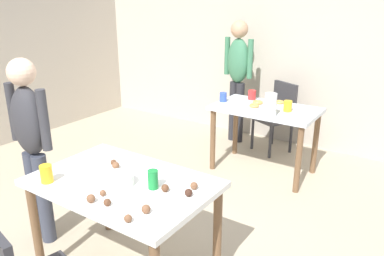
# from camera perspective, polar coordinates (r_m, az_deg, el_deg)

# --- Properties ---
(wall_back) EXTENTS (6.40, 0.10, 2.60)m
(wall_back) POSITION_cam_1_polar(r_m,az_deg,el_deg) (5.12, 15.91, 11.80)
(wall_back) COLOR #BCB2A3
(wall_back) RESTS_ON ground_plane
(dining_table_near) EXTENTS (1.19, 0.78, 0.75)m
(dining_table_near) POSITION_cam_1_polar(r_m,az_deg,el_deg) (2.62, -10.18, -9.67)
(dining_table_near) COLOR white
(dining_table_near) RESTS_ON ground_plane
(dining_table_far) EXTENTS (1.11, 0.66, 0.75)m
(dining_table_far) POSITION_cam_1_polar(r_m,az_deg,el_deg) (4.25, 10.82, 1.54)
(dining_table_far) COLOR silver
(dining_table_far) RESTS_ON ground_plane
(chair_far_table) EXTENTS (0.53, 0.53, 0.87)m
(chair_far_table) POSITION_cam_1_polar(r_m,az_deg,el_deg) (4.94, 12.63, 2.25)
(chair_far_table) COLOR #2D2D33
(chair_far_table) RESTS_ON ground_plane
(person_girl_near) EXTENTS (0.45, 0.20, 1.48)m
(person_girl_near) POSITION_cam_1_polar(r_m,az_deg,el_deg) (3.13, -22.83, -1.28)
(person_girl_near) COLOR #383D4C
(person_girl_near) RESTS_ON ground_plane
(person_adult_far) EXTENTS (0.45, 0.26, 1.60)m
(person_adult_far) POSITION_cam_1_polar(r_m,az_deg,el_deg) (5.06, 6.83, 8.47)
(person_adult_far) COLOR #28282D
(person_adult_far) RESTS_ON ground_plane
(mixing_bowl) EXTENTS (0.20, 0.20, 0.07)m
(mixing_bowl) POSITION_cam_1_polar(r_m,az_deg,el_deg) (2.51, -10.89, -7.55)
(mixing_bowl) COLOR white
(mixing_bowl) RESTS_ON dining_table_near
(soda_can) EXTENTS (0.07, 0.07, 0.12)m
(soda_can) POSITION_cam_1_polar(r_m,az_deg,el_deg) (2.42, -5.82, -7.62)
(soda_can) COLOR #198438
(soda_can) RESTS_ON dining_table_near
(fork_near) EXTENTS (0.17, 0.02, 0.01)m
(fork_near) POSITION_cam_1_polar(r_m,az_deg,el_deg) (2.95, -14.04, -4.31)
(fork_near) COLOR silver
(fork_near) RESTS_ON dining_table_near
(cup_near_0) EXTENTS (0.08, 0.08, 0.12)m
(cup_near_0) POSITION_cam_1_polar(r_m,az_deg,el_deg) (2.66, -20.85, -6.39)
(cup_near_0) COLOR yellow
(cup_near_0) RESTS_ON dining_table_near
(cake_ball_0) EXTENTS (0.05, 0.05, 0.05)m
(cake_ball_0) POSITION_cam_1_polar(r_m,az_deg,el_deg) (2.19, -6.86, -11.88)
(cake_ball_0) COLOR brown
(cake_ball_0) RESTS_ON dining_table_near
(cake_ball_1) EXTENTS (0.05, 0.05, 0.05)m
(cake_ball_1) POSITION_cam_1_polar(r_m,az_deg,el_deg) (2.41, 0.30, -8.58)
(cake_ball_1) COLOR brown
(cake_ball_1) RESTS_ON dining_table_near
(cake_ball_2) EXTENTS (0.04, 0.04, 0.04)m
(cake_ball_2) POSITION_cam_1_polar(r_m,az_deg,el_deg) (2.79, -11.59, -5.04)
(cake_ball_2) COLOR brown
(cake_ball_2) RESTS_ON dining_table_near
(cake_ball_3) EXTENTS (0.04, 0.04, 0.04)m
(cake_ball_3) POSITION_cam_1_polar(r_m,az_deg,el_deg) (2.40, -13.12, -9.40)
(cake_ball_3) COLOR brown
(cake_ball_3) RESTS_ON dining_table_near
(cake_ball_4) EXTENTS (0.04, 0.04, 0.04)m
(cake_ball_4) POSITION_cam_1_polar(r_m,az_deg,el_deg) (2.60, -5.98, -6.70)
(cake_ball_4) COLOR brown
(cake_ball_4) RESTS_ON dining_table_near
(cake_ball_5) EXTENTS (0.05, 0.05, 0.05)m
(cake_ball_5) POSITION_cam_1_polar(r_m,az_deg,el_deg) (2.34, -0.52, -9.60)
(cake_ball_5) COLOR #3D2319
(cake_ball_5) RESTS_ON dining_table_near
(cake_ball_6) EXTENTS (0.04, 0.04, 0.04)m
(cake_ball_6) POSITION_cam_1_polar(r_m,az_deg,el_deg) (2.29, -12.50, -10.75)
(cake_ball_6) COLOR brown
(cake_ball_6) RESTS_ON dining_table_near
(cake_ball_7) EXTENTS (0.05, 0.05, 0.05)m
(cake_ball_7) POSITION_cam_1_polar(r_m,az_deg,el_deg) (2.39, -4.03, -8.90)
(cake_ball_7) COLOR brown
(cake_ball_7) RESTS_ON dining_table_near
(cake_ball_8) EXTENTS (0.04, 0.04, 0.04)m
(cake_ball_8) POSITION_cam_1_polar(r_m,az_deg,el_deg) (2.13, -9.50, -13.13)
(cake_ball_8) COLOR brown
(cake_ball_8) RESTS_ON dining_table_near
(cake_ball_9) EXTENTS (0.05, 0.05, 0.05)m
(cake_ball_9) POSITION_cam_1_polar(r_m,az_deg,el_deg) (2.74, -11.28, -5.46)
(cake_ball_9) COLOR brown
(cake_ball_9) RESTS_ON dining_table_near
(cake_ball_10) EXTENTS (0.05, 0.05, 0.05)m
(cake_ball_10) POSITION_cam_1_polar(r_m,az_deg,el_deg) (2.35, -14.83, -10.11)
(cake_ball_10) COLOR brown
(cake_ball_10) RESTS_ON dining_table_near
(pitcher_far) EXTENTS (0.12, 0.12, 0.23)m
(pitcher_far) POSITION_cam_1_polar(r_m,az_deg,el_deg) (3.89, 11.58, 3.42)
(pitcher_far) COLOR white
(pitcher_far) RESTS_ON dining_table_far
(cup_far_0) EXTENTS (0.09, 0.09, 0.11)m
(cup_far_0) POSITION_cam_1_polar(r_m,az_deg,el_deg) (4.50, 8.91, 4.90)
(cup_far_0) COLOR red
(cup_far_0) RESTS_ON dining_table_far
(cup_far_1) EXTENTS (0.08, 0.08, 0.10)m
(cup_far_1) POSITION_cam_1_polar(r_m,az_deg,el_deg) (4.37, 4.66, 4.61)
(cup_far_1) COLOR #3351B2
(cup_far_1) RESTS_ON dining_table_far
(cup_far_2) EXTENTS (0.09, 0.09, 0.11)m
(cup_far_2) POSITION_cam_1_polar(r_m,az_deg,el_deg) (4.10, 14.06, 3.18)
(cup_far_2) COLOR yellow
(cup_far_2) RESTS_ON dining_table_far
(donut_far_0) EXTENTS (0.10, 0.10, 0.03)m
(donut_far_0) POSITION_cam_1_polar(r_m,az_deg,el_deg) (4.39, 12.87, 3.78)
(donut_far_0) COLOR gold
(donut_far_0) RESTS_ON dining_table_far
(donut_far_1) EXTENTS (0.11, 0.11, 0.03)m
(donut_far_1) POSITION_cam_1_polar(r_m,az_deg,el_deg) (4.20, 9.24, 3.31)
(donut_far_1) COLOR gold
(donut_far_1) RESTS_ON dining_table_far
(donut_far_2) EXTENTS (0.12, 0.12, 0.03)m
(donut_far_2) POSITION_cam_1_polar(r_m,az_deg,el_deg) (4.33, 9.75, 3.80)
(donut_far_2) COLOR gold
(donut_far_2) RESTS_ON dining_table_far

